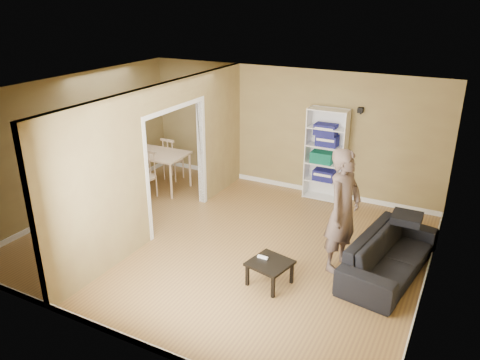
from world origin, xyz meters
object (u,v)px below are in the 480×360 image
at_px(person, 344,201).
at_px(dining_table, 157,156).
at_px(bookshelf, 326,154).
at_px(chair_left, 132,162).
at_px(coffee_table, 270,265).
at_px(sofa, 391,249).
at_px(chair_near, 145,176).
at_px(chair_far, 173,158).

bearing_deg(person, dining_table, 87.61).
distance_m(bookshelf, chair_left, 4.26).
relative_size(bookshelf, coffee_table, 3.41).
height_order(sofa, dining_table, sofa).
bearing_deg(bookshelf, chair_near, -151.99).
distance_m(sofa, dining_table, 5.28).
bearing_deg(coffee_table, chair_near, 154.88).
relative_size(sofa, chair_far, 2.16).
height_order(person, bookshelf, person).
bearing_deg(chair_far, coffee_table, 143.07).
distance_m(sofa, chair_near, 5.08).
xyz_separation_m(person, chair_near, (-4.33, 0.74, -0.64)).
distance_m(person, coffee_table, 1.45).
relative_size(coffee_table, chair_far, 0.56).
height_order(person, chair_near, person).
relative_size(dining_table, chair_far, 1.29).
bearing_deg(coffee_table, person, 50.81).
bearing_deg(chair_left, person, 85.72).
relative_size(dining_table, chair_left, 1.29).
relative_size(coffee_table, chair_near, 0.56).
bearing_deg(sofa, bookshelf, 46.70).
xyz_separation_m(dining_table, chair_far, (-0.01, 0.60, -0.23)).
height_order(person, chair_left, person).
distance_m(person, chair_near, 4.44).
relative_size(dining_table, chair_near, 1.31).
bearing_deg(chair_left, chair_near, 65.22).
bearing_deg(chair_far, person, 157.46).
height_order(bookshelf, chair_near, bookshelf).
relative_size(sofa, bookshelf, 1.14).
distance_m(person, chair_far, 4.87).
distance_m(dining_table, chair_near, 0.61).
height_order(bookshelf, chair_far, bookshelf).
bearing_deg(chair_near, chair_left, 146.92).
relative_size(person, dining_table, 1.76).
bearing_deg(bookshelf, dining_table, -160.57).
height_order(sofa, bookshelf, bookshelf).
bearing_deg(dining_table, person, -16.28).
height_order(coffee_table, dining_table, dining_table).
bearing_deg(dining_table, bookshelf, 19.43).
xyz_separation_m(chair_left, chair_far, (0.67, 0.61, 0.00)).
distance_m(person, dining_table, 4.63).
relative_size(sofa, chair_left, 2.16).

